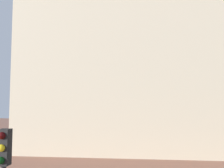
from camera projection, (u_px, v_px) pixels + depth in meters
The scene contains 1 object.
landmark_building at pixel (133, 53), 29.06m from camera, with size 23.98×14.62×39.65m.
Camera 1 is at (1.27, -2.47, 5.03)m, focal length 38.41 mm.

